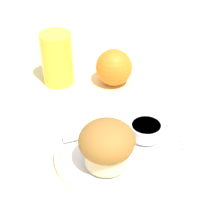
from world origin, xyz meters
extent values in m
plane|color=beige|center=(0.00, 0.00, 0.00)|extent=(3.00, 3.00, 0.00)
cylinder|color=white|center=(-0.01, -0.01, 0.01)|extent=(0.22, 0.22, 0.01)
torus|color=white|center=(-0.01, -0.01, 0.02)|extent=(0.22, 0.22, 0.01)
cylinder|color=beige|center=(-0.04, -0.04, 0.04)|extent=(0.07, 0.07, 0.04)
ellipsoid|color=brown|center=(-0.04, -0.04, 0.06)|extent=(0.09, 0.09, 0.06)
cylinder|color=silver|center=(0.04, 0.00, 0.03)|extent=(0.06, 0.06, 0.02)
cylinder|color=white|center=(0.04, 0.00, 0.04)|extent=(0.05, 0.05, 0.00)
sphere|color=maroon|center=(-0.03, 0.02, 0.03)|extent=(0.01, 0.01, 0.01)
sphere|color=maroon|center=(-0.02, 0.02, 0.03)|extent=(0.01, 0.01, 0.01)
cube|color=silver|center=(-0.02, 0.03, 0.02)|extent=(0.16, 0.02, 0.00)
sphere|color=orange|center=(0.05, 0.21, 0.04)|extent=(0.08, 0.08, 0.08)
cylinder|color=gold|center=(-0.07, 0.25, 0.06)|extent=(0.07, 0.07, 0.11)
camera|label=1|loc=(-0.16, -0.46, 0.44)|focal=60.00mm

